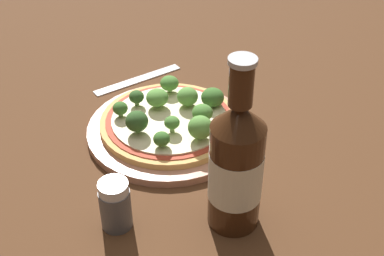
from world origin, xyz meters
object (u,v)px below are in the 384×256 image
(pepper_shaker, at_px, (115,205))
(fork, at_px, (138,79))
(beer_bottle, at_px, (236,166))
(pizza, at_px, (170,121))

(pepper_shaker, distance_m, fork, 0.34)
(beer_bottle, distance_m, pepper_shaker, 0.15)
(pizza, bearing_deg, pepper_shaker, -41.26)
(beer_bottle, relative_size, fork, 1.38)
(pepper_shaker, bearing_deg, fork, 156.08)
(pepper_shaker, bearing_deg, beer_bottle, 69.16)
(pizza, distance_m, beer_bottle, 0.21)
(pizza, height_order, beer_bottle, beer_bottle)
(beer_bottle, xyz_separation_m, pepper_shaker, (-0.05, -0.13, -0.05))
(pizza, xyz_separation_m, pepper_shaker, (0.15, -0.13, 0.01))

